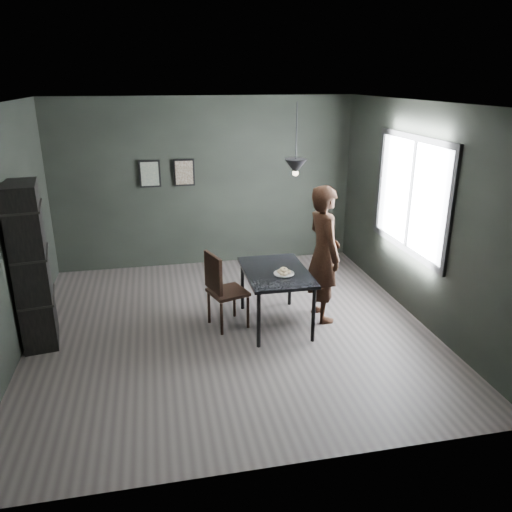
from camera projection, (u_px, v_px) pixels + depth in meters
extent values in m
plane|color=#3D3735|center=(230.00, 328.00, 6.48)|extent=(5.00, 5.00, 0.00)
cube|color=black|center=(206.00, 183.00, 8.31)|extent=(5.00, 0.10, 2.80)
cube|color=silver|center=(226.00, 103.00, 5.53)|extent=(5.00, 5.00, 0.02)
cube|color=white|center=(411.00, 195.00, 6.59)|extent=(0.02, 1.80, 1.40)
cube|color=black|center=(411.00, 195.00, 6.59)|extent=(0.04, 1.96, 1.56)
cube|color=black|center=(276.00, 272.00, 6.34)|extent=(0.80, 1.20, 0.04)
cylinder|color=black|center=(259.00, 320.00, 5.91)|extent=(0.05, 0.05, 0.71)
cylinder|color=black|center=(313.00, 315.00, 6.04)|extent=(0.05, 0.05, 0.71)
cylinder|color=black|center=(242.00, 285.00, 6.90)|extent=(0.05, 0.05, 0.71)
cylinder|color=black|center=(290.00, 281.00, 7.03)|extent=(0.05, 0.05, 0.71)
cylinder|color=silver|center=(284.00, 274.00, 6.21)|extent=(0.23, 0.23, 0.01)
torus|color=#F9EBC1|center=(287.00, 272.00, 6.22)|extent=(0.10, 0.10, 0.04)
torus|color=#F9EBC1|center=(281.00, 271.00, 6.23)|extent=(0.10, 0.10, 0.04)
torus|color=#F9EBC1|center=(284.00, 273.00, 6.16)|extent=(0.10, 0.10, 0.04)
torus|color=#F9EBC1|center=(284.00, 270.00, 6.19)|extent=(0.15, 0.15, 0.05)
imported|color=black|center=(324.00, 254.00, 6.47)|extent=(0.50, 0.70, 1.81)
cube|color=black|center=(228.00, 292.00, 6.39)|extent=(0.56, 0.56, 0.04)
cube|color=black|center=(213.00, 273.00, 6.20)|extent=(0.18, 0.43, 0.48)
cylinder|color=black|center=(222.00, 319.00, 6.24)|extent=(0.04, 0.04, 0.43)
cylinder|color=black|center=(248.00, 312.00, 6.42)|extent=(0.04, 0.04, 0.43)
cylinder|color=black|center=(209.00, 308.00, 6.55)|extent=(0.04, 0.04, 0.43)
cylinder|color=black|center=(234.00, 302.00, 6.72)|extent=(0.04, 0.04, 0.43)
cube|color=black|center=(31.00, 266.00, 5.82)|extent=(0.47, 0.71, 1.97)
cylinder|color=black|center=(296.00, 135.00, 5.91)|extent=(0.01, 0.01, 0.75)
cone|color=black|center=(296.00, 166.00, 6.04)|extent=(0.28, 0.28, 0.18)
sphere|color=#FFE0B2|center=(295.00, 173.00, 6.06)|extent=(0.07, 0.07, 0.07)
cube|color=black|center=(150.00, 174.00, 8.04)|extent=(0.34, 0.03, 0.44)
cube|color=#3F584D|center=(150.00, 174.00, 8.02)|extent=(0.28, 0.01, 0.38)
cube|color=black|center=(184.00, 173.00, 8.14)|extent=(0.34, 0.03, 0.44)
cube|color=brown|center=(184.00, 173.00, 8.12)|extent=(0.28, 0.01, 0.38)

